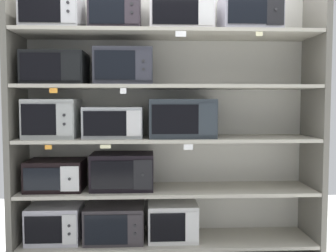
% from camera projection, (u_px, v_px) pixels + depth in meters
% --- Properties ---
extents(back_panel, '(2.79, 0.04, 2.56)m').
position_uv_depth(back_panel, '(167.00, 111.00, 3.62)').
color(back_panel, beige).
rests_on(back_panel, ground).
extents(upright_left, '(0.05, 0.51, 2.56)m').
position_uv_depth(upright_left, '(16.00, 112.00, 3.28)').
color(upright_left, '#68645B').
rests_on(upright_left, ground).
extents(upright_right, '(0.05, 0.51, 2.56)m').
position_uv_depth(upright_right, '(314.00, 112.00, 3.41)').
color(upright_right, '#68645B').
rests_on(upright_right, ground).
extents(shelf_0, '(2.59, 0.51, 0.03)m').
position_uv_depth(shelf_0, '(168.00, 240.00, 3.42)').
color(shelf_0, '#ADA899').
rests_on(shelf_0, ground).
extents(microwave_0, '(0.46, 0.38, 0.32)m').
position_uv_depth(microwave_0, '(55.00, 223.00, 3.36)').
color(microwave_0, '#B3B2BE').
rests_on(microwave_0, shelf_0).
extents(microwave_1, '(0.52, 0.41, 0.31)m').
position_uv_depth(microwave_1, '(115.00, 222.00, 3.38)').
color(microwave_1, '#342F33').
rests_on(microwave_1, shelf_0).
extents(microwave_2, '(0.44, 0.37, 0.33)m').
position_uv_depth(microwave_2, '(173.00, 221.00, 3.41)').
color(microwave_2, silver).
rests_on(microwave_2, shelf_0).
extents(shelf_1, '(2.59, 0.51, 0.03)m').
position_uv_depth(shelf_1, '(168.00, 190.00, 3.39)').
color(shelf_1, '#ADA899').
extents(microwave_3, '(0.49, 0.38, 0.26)m').
position_uv_depth(microwave_3, '(56.00, 175.00, 3.33)').
color(microwave_3, black).
rests_on(microwave_3, shelf_1).
extents(microwave_4, '(0.55, 0.37, 0.32)m').
position_uv_depth(microwave_4, '(123.00, 171.00, 3.36)').
color(microwave_4, black).
rests_on(microwave_4, shelf_1).
extents(shelf_2, '(2.59, 0.51, 0.03)m').
position_uv_depth(shelf_2, '(168.00, 139.00, 3.36)').
color(shelf_2, '#ADA899').
extents(microwave_5, '(0.44, 0.40, 0.34)m').
position_uv_depth(microwave_5, '(52.00, 119.00, 3.30)').
color(microwave_5, '#A0A3A1').
rests_on(microwave_5, shelf_2).
extents(microwave_6, '(0.51, 0.37, 0.27)m').
position_uv_depth(microwave_6, '(114.00, 122.00, 3.32)').
color(microwave_6, '#9EA2A5').
rests_on(microwave_6, shelf_2).
extents(microwave_7, '(0.58, 0.43, 0.34)m').
position_uv_depth(microwave_7, '(182.00, 118.00, 3.35)').
color(microwave_7, '#272E34').
rests_on(microwave_7, shelf_2).
extents(price_tag_3, '(0.06, 0.00, 0.03)m').
position_uv_depth(price_tag_3, '(48.00, 147.00, 3.06)').
color(price_tag_3, orange).
extents(price_tag_4, '(0.09, 0.00, 0.03)m').
position_uv_depth(price_tag_4, '(106.00, 147.00, 3.08)').
color(price_tag_4, beige).
extents(price_tag_5, '(0.08, 0.00, 0.05)m').
position_uv_depth(price_tag_5, '(188.00, 147.00, 3.11)').
color(price_tag_5, white).
extents(shelf_3, '(2.59, 0.51, 0.03)m').
position_uv_depth(shelf_3, '(168.00, 87.00, 3.33)').
color(shelf_3, '#ADA899').
extents(microwave_8, '(0.52, 0.41, 0.28)m').
position_uv_depth(microwave_8, '(56.00, 69.00, 3.27)').
color(microwave_8, black).
rests_on(microwave_8, shelf_3).
extents(microwave_9, '(0.50, 0.37, 0.32)m').
position_uv_depth(microwave_9, '(124.00, 67.00, 3.30)').
color(microwave_9, '#2E2F38').
rests_on(microwave_9, shelf_3).
extents(price_tag_6, '(0.06, 0.00, 0.04)m').
position_uv_depth(price_tag_6, '(53.00, 91.00, 3.03)').
color(price_tag_6, orange).
extents(price_tag_7, '(0.05, 0.00, 0.05)m').
position_uv_depth(price_tag_7, '(123.00, 91.00, 3.06)').
color(price_tag_7, white).
extents(shelf_4, '(2.59, 0.51, 0.03)m').
position_uv_depth(shelf_4, '(168.00, 34.00, 3.30)').
color(shelf_4, '#ADA899').
extents(microwave_10, '(0.49, 0.42, 0.32)m').
position_uv_depth(microwave_10, '(53.00, 13.00, 3.24)').
color(microwave_10, '#BCBCC0').
rests_on(microwave_10, shelf_4).
extents(microwave_11, '(0.43, 0.42, 0.31)m').
position_uv_depth(microwave_11, '(116.00, 14.00, 3.26)').
color(microwave_11, '#2F282F').
rests_on(microwave_11, shelf_4).
extents(microwave_12, '(0.55, 0.36, 0.30)m').
position_uv_depth(microwave_12, '(181.00, 15.00, 3.29)').
color(microwave_12, silver).
rests_on(microwave_12, shelf_4).
extents(microwave_13, '(0.50, 0.42, 0.32)m').
position_uv_depth(microwave_13, '(249.00, 15.00, 3.32)').
color(microwave_13, '#9D9BAA').
rests_on(microwave_13, shelf_4).
extents(price_tag_8, '(0.09, 0.00, 0.05)m').
position_uv_depth(price_tag_8, '(181.00, 34.00, 3.05)').
color(price_tag_8, white).
extents(price_tag_9, '(0.06, 0.00, 0.03)m').
position_uv_depth(price_tag_9, '(259.00, 34.00, 3.08)').
color(price_tag_9, beige).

